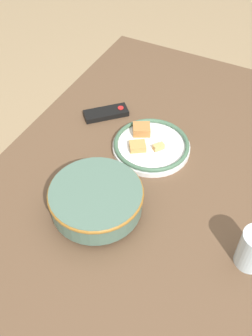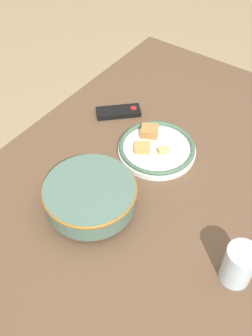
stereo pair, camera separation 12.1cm
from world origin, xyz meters
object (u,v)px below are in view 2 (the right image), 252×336
Objects in this scene: food_plate at (156,148)px; tv_remote at (119,112)px; drinking_glass at (239,265)px; noodle_bowl at (90,195)px.

food_plate reaches higher than tv_remote.
drinking_glass reaches higher than food_plate.
noodle_bowl is at bearing 173.92° from food_plate.
drinking_glass reaches higher than tv_remote.
noodle_bowl is 2.28× the size of drinking_glass.
noodle_bowl is at bearing 94.83° from drinking_glass.
food_plate is 0.49m from drinking_glass.
tv_remote is 1.32× the size of drinking_glass.
tv_remote is at bearing 68.50° from food_plate.
food_plate is at bearing 56.72° from drinking_glass.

